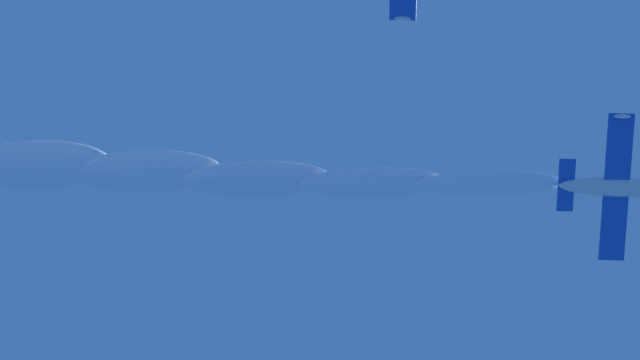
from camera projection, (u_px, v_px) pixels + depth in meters
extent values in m
ellipsoid|color=silver|center=(620.00, 187.00, 77.15)|extent=(6.69, 2.90, 1.42)
cube|color=#194CB2|center=(616.00, 188.00, 77.01)|extent=(3.68, 8.46, 0.47)
ellipsoid|color=silver|center=(610.00, 257.00, 78.47)|extent=(0.94, 0.48, 0.30)
ellipsoid|color=silver|center=(623.00, 116.00, 75.54)|extent=(0.94, 0.48, 0.30)
cube|color=#194CB2|center=(566.00, 185.00, 77.35)|extent=(1.70, 3.13, 0.24)
cube|color=silver|center=(564.00, 182.00, 77.82)|extent=(1.16, 0.43, 1.17)
ellipsoid|color=#1E232D|center=(624.00, 184.00, 77.52)|extent=(1.67, 1.10, 0.75)
ellipsoid|color=silver|center=(403.00, 19.00, 73.95)|extent=(0.95, 0.49, 0.34)
ellipsoid|color=white|center=(490.00, 183.00, 77.60)|extent=(8.47, 3.63, 2.03)
ellipsoid|color=white|center=(373.00, 183.00, 78.17)|extent=(8.60, 3.98, 2.39)
ellipsoid|color=white|center=(257.00, 179.00, 78.72)|extent=(8.73, 4.34, 2.75)
ellipsoid|color=white|center=(149.00, 171.00, 79.30)|extent=(8.85, 4.69, 3.11)
ellipsoid|color=white|center=(38.00, 165.00, 79.37)|extent=(8.98, 5.05, 3.47)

